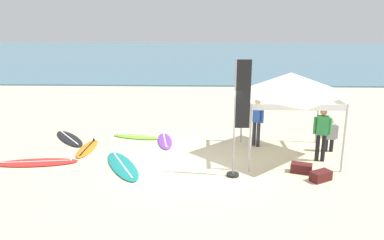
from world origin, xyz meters
name	(u,v)px	position (x,y,z in m)	size (l,w,h in m)	color
ground_plane	(196,164)	(0.00, 0.00, 0.00)	(80.00, 80.00, 0.00)	beige
sea	(202,56)	(0.00, 31.00, 0.05)	(80.00, 36.00, 0.10)	teal
canopy_tent	(290,84)	(2.94, 0.87, 2.39)	(2.82, 2.82, 2.75)	#B7B7BC
surfboard_teal	(122,166)	(-2.25, -0.27, 0.04)	(1.75, 2.60, 0.19)	#19847F
surfboard_lime	(136,137)	(-2.31, 2.58, 0.04)	(1.90, 0.88, 0.19)	#7AD12D
surfboard_purple	(165,141)	(-1.18, 2.11, 0.04)	(0.80, 1.93, 0.19)	purple
surfboard_red	(37,162)	(-4.98, -0.10, 0.04)	(2.60, 1.01, 0.19)	red
surfboard_orange	(87,148)	(-3.78, 1.24, 0.04)	(0.54, 1.86, 0.19)	orange
surfboard_black	(69,138)	(-4.77, 2.30, 0.04)	(1.86, 2.18, 0.19)	black
person_green	(322,131)	(3.92, 0.41, 0.99)	(0.54, 0.28, 1.71)	black
person_blue	(257,119)	(2.08, 1.78, 0.99)	(0.42, 0.41, 1.71)	#2D2D33
person_grey	(330,133)	(4.47, 1.30, 0.66)	(0.55, 0.25, 1.20)	black
banner_flag	(238,124)	(1.19, -0.86, 1.57)	(0.60, 0.36, 3.40)	#99999E
gear_bag_near_tent	(321,176)	(3.52, -1.10, 0.14)	(0.60, 0.32, 0.28)	#4C1919
gear_bag_by_pole	(301,168)	(3.11, -0.55, 0.14)	(0.60, 0.32, 0.28)	#4C1919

